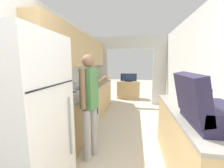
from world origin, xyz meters
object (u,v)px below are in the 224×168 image
object	(u,v)px
range_oven	(82,110)
television	(129,78)
person	(89,104)
tv_cabinet	(128,90)
refrigerator	(26,121)
suitcase	(205,108)

from	to	relation	value
range_oven	television	xyz separation A→B (m)	(0.92, 3.00, 0.45)
person	tv_cabinet	size ratio (longest dim) A/B	1.74
refrigerator	television	world-z (taller)	refrigerator
refrigerator	television	size ratio (longest dim) A/B	2.69
person	suitcase	bearing A→B (deg)	-92.44
refrigerator	tv_cabinet	distance (m)	4.80
range_oven	television	world-z (taller)	television
television	refrigerator	bearing A→B (deg)	-100.52
range_oven	suitcase	xyz separation A→B (m)	(1.90, -1.41, 0.63)
suitcase	television	distance (m)	4.52
suitcase	tv_cabinet	distance (m)	4.62
range_oven	television	bearing A→B (deg)	73.01
refrigerator	range_oven	world-z (taller)	refrigerator
range_oven	person	size ratio (longest dim) A/B	0.64
range_oven	suitcase	bearing A→B (deg)	-36.62
person	suitcase	size ratio (longest dim) A/B	2.61
person	television	world-z (taller)	person
person	tv_cabinet	xyz separation A→B (m)	(0.42, 3.92, -0.52)
person	tv_cabinet	bearing A→B (deg)	12.23
refrigerator	suitcase	size ratio (longest dim) A/B	2.88
range_oven	tv_cabinet	distance (m)	3.18
range_oven	suitcase	distance (m)	2.44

